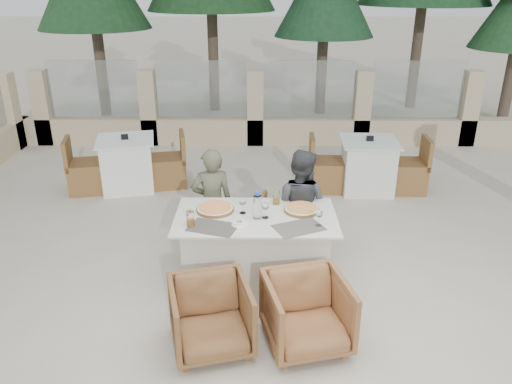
{
  "coord_description": "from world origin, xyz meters",
  "views": [
    {
      "loc": [
        0.08,
        -4.42,
        2.93
      ],
      "look_at": [
        0.05,
        0.33,
        0.9
      ],
      "focal_mm": 35.0,
      "sensor_mm": 36.0,
      "label": 1
    }
  ],
  "objects_px": {
    "dining_table": "(256,250)",
    "diner_right": "(300,207)",
    "beer_glass_left": "(190,219)",
    "beer_glass_right": "(276,198)",
    "wine_glass_corner": "(319,217)",
    "wine_glass_centre": "(243,205)",
    "armchair_near_left": "(211,317)",
    "bg_table_a": "(128,164)",
    "wine_glass_near": "(265,209)",
    "pizza_right": "(301,209)",
    "armchair_far_left": "(224,225)",
    "olive_dish": "(239,223)",
    "armchair_near_right": "(307,313)",
    "armchair_far_right": "(284,223)",
    "water_bottle": "(257,205)",
    "pizza_left": "(215,209)",
    "bg_table_b": "(367,166)",
    "diner_left": "(212,203)"
  },
  "relations": [
    {
      "from": "wine_glass_corner",
      "to": "wine_glass_near",
      "type": "bearing_deg",
      "value": 161.82
    },
    {
      "from": "water_bottle",
      "to": "pizza_right",
      "type": "bearing_deg",
      "value": 20.38
    },
    {
      "from": "beer_glass_right",
      "to": "pizza_left",
      "type": "bearing_deg",
      "value": -164.82
    },
    {
      "from": "water_bottle",
      "to": "olive_dish",
      "type": "distance_m",
      "value": 0.25
    },
    {
      "from": "wine_glass_corner",
      "to": "beer_glass_left",
      "type": "relative_size",
      "value": 1.22
    },
    {
      "from": "dining_table",
      "to": "diner_right",
      "type": "height_order",
      "value": "diner_right"
    },
    {
      "from": "pizza_left",
      "to": "wine_glass_centre",
      "type": "height_order",
      "value": "wine_glass_centre"
    },
    {
      "from": "pizza_left",
      "to": "beer_glass_left",
      "type": "bearing_deg",
      "value": -121.4
    },
    {
      "from": "olive_dish",
      "to": "armchair_far_right",
      "type": "xyz_separation_m",
      "value": [
        0.49,
        1.0,
        -0.5
      ]
    },
    {
      "from": "armchair_near_right",
      "to": "olive_dish",
      "type": "bearing_deg",
      "value": 114.8
    },
    {
      "from": "pizza_right",
      "to": "wine_glass_centre",
      "type": "bearing_deg",
      "value": -174.77
    },
    {
      "from": "olive_dish",
      "to": "diner_right",
      "type": "xyz_separation_m",
      "value": [
        0.63,
        0.68,
        -0.14
      ]
    },
    {
      "from": "beer_glass_left",
      "to": "beer_glass_right",
      "type": "bearing_deg",
      "value": 31.38
    },
    {
      "from": "dining_table",
      "to": "olive_dish",
      "type": "distance_m",
      "value": 0.48
    },
    {
      "from": "armchair_far_left",
      "to": "diner_right",
      "type": "height_order",
      "value": "diner_right"
    },
    {
      "from": "wine_glass_centre",
      "to": "bg_table_a",
      "type": "bearing_deg",
      "value": 125.91
    },
    {
      "from": "wine_glass_near",
      "to": "diner_right",
      "type": "xyz_separation_m",
      "value": [
        0.38,
        0.53,
        -0.21
      ]
    },
    {
      "from": "olive_dish",
      "to": "bg_table_a",
      "type": "relative_size",
      "value": 0.07
    },
    {
      "from": "pizza_right",
      "to": "wine_glass_near",
      "type": "distance_m",
      "value": 0.4
    },
    {
      "from": "beer_glass_right",
      "to": "armchair_far_right",
      "type": "bearing_deg",
      "value": 76.97
    },
    {
      "from": "pizza_left",
      "to": "bg_table_b",
      "type": "distance_m",
      "value": 3.17
    },
    {
      "from": "wine_glass_corner",
      "to": "bg_table_a",
      "type": "height_order",
      "value": "wine_glass_corner"
    },
    {
      "from": "water_bottle",
      "to": "olive_dish",
      "type": "height_order",
      "value": "water_bottle"
    },
    {
      "from": "water_bottle",
      "to": "armchair_near_left",
      "type": "bearing_deg",
      "value": -112.24
    },
    {
      "from": "wine_glass_centre",
      "to": "armchair_near_right",
      "type": "distance_m",
      "value": 1.29
    },
    {
      "from": "diner_right",
      "to": "bg_table_a",
      "type": "distance_m",
      "value": 3.19
    },
    {
      "from": "armchair_near_right",
      "to": "beer_glass_right",
      "type": "bearing_deg",
      "value": 87.16
    },
    {
      "from": "wine_glass_near",
      "to": "diner_left",
      "type": "relative_size",
      "value": 0.15
    },
    {
      "from": "wine_glass_centre",
      "to": "armchair_near_left",
      "type": "bearing_deg",
      "value": -102.8
    },
    {
      "from": "pizza_right",
      "to": "armchair_near_right",
      "type": "xyz_separation_m",
      "value": [
        -0.02,
        -1.07,
        -0.48
      ]
    },
    {
      "from": "pizza_right",
      "to": "armchair_far_left",
      "type": "distance_m",
      "value": 1.18
    },
    {
      "from": "wine_glass_centre",
      "to": "bg_table_b",
      "type": "height_order",
      "value": "wine_glass_centre"
    },
    {
      "from": "wine_glass_corner",
      "to": "armchair_far_left",
      "type": "bearing_deg",
      "value": 134.74
    },
    {
      "from": "bg_table_b",
      "to": "wine_glass_corner",
      "type": "bearing_deg",
      "value": -108.72
    },
    {
      "from": "bg_table_b",
      "to": "beer_glass_right",
      "type": "bearing_deg",
      "value": -120.53
    },
    {
      "from": "armchair_far_left",
      "to": "wine_glass_corner",
      "type": "bearing_deg",
      "value": 152.44
    },
    {
      "from": "beer_glass_right",
      "to": "armchair_far_right",
      "type": "distance_m",
      "value": 0.77
    },
    {
      "from": "armchair_far_right",
      "to": "olive_dish",
      "type": "bearing_deg",
      "value": 76.47
    },
    {
      "from": "diner_left",
      "to": "beer_glass_right",
      "type": "bearing_deg",
      "value": 143.75
    },
    {
      "from": "wine_glass_centre",
      "to": "wine_glass_near",
      "type": "relative_size",
      "value": 1.0
    },
    {
      "from": "pizza_right",
      "to": "water_bottle",
      "type": "bearing_deg",
      "value": -159.62
    },
    {
      "from": "wine_glass_near",
      "to": "bg_table_b",
      "type": "distance_m",
      "value": 3.01
    },
    {
      "from": "water_bottle",
      "to": "wine_glass_near",
      "type": "xyz_separation_m",
      "value": [
        0.08,
        0.01,
        -0.05
      ]
    },
    {
      "from": "diner_right",
      "to": "armchair_near_left",
      "type": "bearing_deg",
      "value": 85.17
    },
    {
      "from": "dining_table",
      "to": "diner_right",
      "type": "xyz_separation_m",
      "value": [
        0.47,
        0.48,
        0.27
      ]
    },
    {
      "from": "dining_table",
      "to": "pizza_right",
      "type": "distance_m",
      "value": 0.63
    },
    {
      "from": "armchair_far_left",
      "to": "armchair_near_left",
      "type": "relative_size",
      "value": 0.89
    },
    {
      "from": "armchair_near_left",
      "to": "wine_glass_corner",
      "type": "bearing_deg",
      "value": 24.57
    },
    {
      "from": "wine_glass_centre",
      "to": "armchair_near_left",
      "type": "relative_size",
      "value": 0.27
    },
    {
      "from": "beer_glass_right",
      "to": "diner_right",
      "type": "relative_size",
      "value": 0.11
    }
  ]
}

